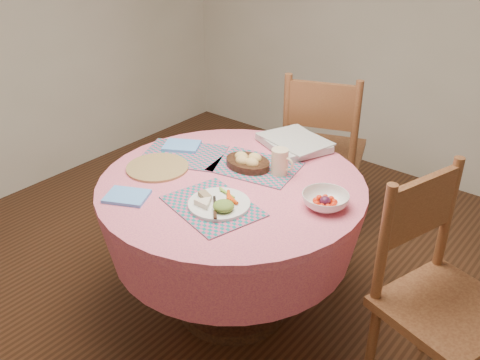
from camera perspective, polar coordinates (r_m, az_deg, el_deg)
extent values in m
plane|color=#331C0F|center=(2.89, -0.79, -13.37)|extent=(4.00, 4.00, 0.00)
cylinder|color=#F37181|center=(2.47, -0.90, -0.67)|extent=(1.24, 1.24, 0.04)
cone|color=#F37181|center=(2.55, -0.87, -3.99)|extent=(1.24, 1.24, 0.30)
cylinder|color=black|center=(2.75, -0.82, -9.96)|extent=(0.14, 0.14, 0.44)
cylinder|color=black|center=(2.87, -0.79, -12.92)|extent=(0.56, 0.56, 0.06)
cube|color=brown|center=(2.31, 21.23, -12.80)|extent=(0.56, 0.58, 0.04)
cylinder|color=brown|center=(2.43, 13.86, -16.84)|extent=(0.05, 0.05, 0.48)
cylinder|color=brown|center=(2.66, 19.67, -13.00)|extent=(0.05, 0.05, 0.48)
cylinder|color=brown|center=(2.11, 15.03, -6.79)|extent=(0.05, 0.05, 0.53)
cylinder|color=brown|center=(2.38, 21.24, -3.52)|extent=(0.05, 0.05, 0.53)
cube|color=brown|center=(2.19, 18.75, -2.74)|extent=(0.14, 0.38, 0.26)
cube|color=brown|center=(3.39, 8.86, 2.99)|extent=(0.61, 0.60, 0.04)
cylinder|color=brown|center=(3.64, 12.12, 0.27)|extent=(0.06, 0.06, 0.49)
cylinder|color=brown|center=(3.69, 6.09, 1.17)|extent=(0.06, 0.06, 0.49)
cylinder|color=brown|center=(3.32, 11.32, -2.63)|extent=(0.06, 0.06, 0.49)
cylinder|color=brown|center=(3.37, 4.72, -1.60)|extent=(0.06, 0.06, 0.49)
cylinder|color=brown|center=(3.07, 12.18, 5.47)|extent=(0.06, 0.06, 0.54)
cylinder|color=brown|center=(3.12, 5.01, 6.44)|extent=(0.06, 0.06, 0.54)
cube|color=brown|center=(3.05, 8.71, 7.86)|extent=(0.38, 0.17, 0.26)
cube|color=#136D6E|center=(2.27, -2.93, -2.81)|extent=(0.46, 0.39, 0.01)
cube|color=#136D6E|center=(2.73, -6.03, 2.73)|extent=(0.49, 0.44, 0.01)
cube|color=#136D6E|center=(2.59, 1.66, 1.43)|extent=(0.45, 0.37, 0.01)
cylinder|color=olive|center=(2.61, -8.80, 1.34)|extent=(0.30, 0.30, 0.01)
cube|color=#5E9FF3|center=(2.38, -11.97, -1.71)|extent=(0.22, 0.20, 0.01)
cube|color=#5E9FF3|center=(2.80, -6.23, 3.67)|extent=(0.23, 0.21, 0.01)
cylinder|color=white|center=(2.27, -2.25, -2.56)|extent=(0.27, 0.27, 0.01)
ellipsoid|color=#2B541C|center=(2.21, -1.26, -2.62)|extent=(0.12, 0.12, 0.04)
cylinder|color=beige|center=(2.22, -3.55, -2.73)|extent=(0.09, 0.09, 0.02)
cube|color=#876A4E|center=(2.27, -4.07, -1.99)|extent=(0.07, 0.06, 0.02)
cube|color=silver|center=(2.23, -2.37, -2.80)|extent=(0.11, 0.12, 0.00)
cylinder|color=black|center=(2.58, 0.84, 1.79)|extent=(0.23, 0.23, 0.03)
ellipsoid|color=tan|center=(2.58, 0.15, 2.75)|extent=(0.07, 0.06, 0.05)
ellipsoid|color=tan|center=(2.57, 1.61, 2.61)|extent=(0.07, 0.06, 0.05)
ellipsoid|color=tan|center=(2.52, 1.28, 2.09)|extent=(0.07, 0.06, 0.05)
ellipsoid|color=tan|center=(2.55, 0.25, 2.33)|extent=(0.07, 0.06, 0.05)
cylinder|color=beige|center=(2.50, 4.26, 1.99)|extent=(0.08, 0.08, 0.12)
torus|color=beige|center=(2.48, 5.07, 1.70)|extent=(0.07, 0.01, 0.07)
imported|color=white|center=(2.28, 9.08, -2.18)|extent=(0.23, 0.23, 0.06)
sphere|color=red|center=(2.27, 9.92, -2.67)|extent=(0.03, 0.03, 0.03)
sphere|color=red|center=(2.29, 10.05, -2.34)|extent=(0.03, 0.03, 0.03)
sphere|color=red|center=(2.31, 9.71, -2.01)|extent=(0.03, 0.03, 0.03)
sphere|color=red|center=(2.32, 9.08, -1.85)|extent=(0.03, 0.03, 0.03)
sphere|color=red|center=(2.31, 8.44, -1.92)|extent=(0.03, 0.03, 0.03)
sphere|color=red|center=(2.29, 8.08, -2.19)|extent=(0.03, 0.03, 0.03)
sphere|color=red|center=(2.27, 8.18, -2.54)|extent=(0.03, 0.03, 0.03)
sphere|color=red|center=(2.25, 8.70, -2.81)|extent=(0.03, 0.03, 0.03)
sphere|color=red|center=(2.26, 9.39, -2.86)|extent=(0.03, 0.03, 0.03)
sphere|color=#3F122B|center=(2.29, 9.07, -2.29)|extent=(0.05, 0.05, 0.05)
cube|color=silver|center=(2.80, 5.74, 3.98)|extent=(0.42, 0.38, 0.03)
cube|color=silver|center=(2.79, 6.10, 4.27)|extent=(0.37, 0.32, 0.01)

